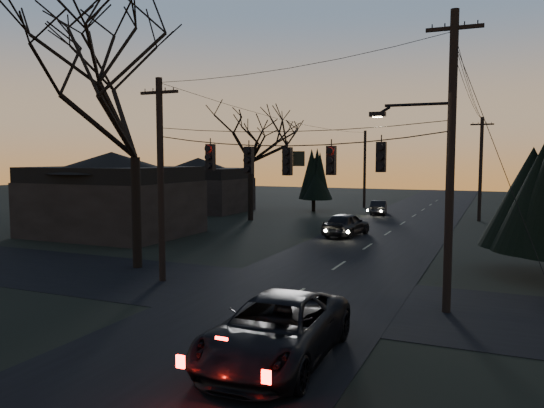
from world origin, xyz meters
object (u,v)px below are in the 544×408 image
at_px(utility_pole_right, 446,312).
at_px(utility_pole_far_r, 479,221).
at_px(suv_near, 276,330).
at_px(sedan_oncoming_b, 379,207).
at_px(sedan_oncoming_a, 346,224).
at_px(utility_pole_far_l, 364,208).
at_px(utility_pole_left, 163,281).
at_px(bare_tree_left, 134,112).

relative_size(utility_pole_right, utility_pole_far_r, 1.18).
bearing_deg(utility_pole_far_r, suv_near, -96.02).
bearing_deg(sedan_oncoming_b, sedan_oncoming_a, 84.74).
bearing_deg(sedan_oncoming_b, utility_pole_far_l, -73.73).
relative_size(utility_pole_far_r, sedan_oncoming_a, 1.85).
xyz_separation_m(suv_near, sedan_oncoming_a, (-4.19, 21.90, -0.03)).
height_order(utility_pole_right, sedan_oncoming_b, utility_pole_right).
height_order(utility_pole_left, bare_tree_left, bare_tree_left).
xyz_separation_m(utility_pole_far_r, bare_tree_left, (-14.19, -26.18, 7.33)).
height_order(bare_tree_left, sedan_oncoming_a, bare_tree_left).
distance_m(suv_near, sedan_oncoming_b, 36.64).
distance_m(bare_tree_left, sedan_oncoming_a, 16.57).
distance_m(utility_pole_left, utility_pole_far_l, 36.00).
distance_m(bare_tree_left, suv_near, 14.83).
distance_m(utility_pole_far_r, sedan_oncoming_a, 14.64).
xyz_separation_m(utility_pole_right, utility_pole_far_r, (0.00, 28.00, 0.00)).
distance_m(utility_pole_right, sedan_oncoming_a, 17.49).
relative_size(utility_pole_far_l, bare_tree_left, 0.72).
xyz_separation_m(utility_pole_left, sedan_oncoming_a, (3.70, 15.63, 0.78)).
xyz_separation_m(utility_pole_right, bare_tree_left, (-14.19, 1.82, 7.33)).
bearing_deg(sedan_oncoming_a, utility_pole_left, 85.10).
height_order(utility_pole_left, utility_pole_far_l, utility_pole_left).
bearing_deg(sedan_oncoming_a, suv_near, 109.24).
xyz_separation_m(utility_pole_far_l, bare_tree_left, (-2.69, -34.18, 7.33)).
bearing_deg(suv_near, utility_pole_far_l, 99.15).
height_order(utility_pole_far_l, bare_tree_left, bare_tree_left).
bearing_deg(sedan_oncoming_a, utility_pole_far_l, -71.31).
bearing_deg(utility_pole_far_l, sedan_oncoming_a, -79.72).
height_order(utility_pole_right, bare_tree_left, bare_tree_left).
relative_size(utility_pole_left, utility_pole_far_l, 1.06).
distance_m(sedan_oncoming_a, sedan_oncoming_b, 14.42).
distance_m(utility_pole_far_l, sedan_oncoming_b, 6.63).
bearing_deg(utility_pole_left, sedan_oncoming_a, 76.70).
relative_size(utility_pole_right, sedan_oncoming_b, 2.60).
xyz_separation_m(utility_pole_right, sedan_oncoming_a, (-7.80, 15.63, 0.78)).
bearing_deg(suv_near, utility_pole_far_r, 82.56).
xyz_separation_m(sedan_oncoming_a, sedan_oncoming_b, (-0.90, 14.39, -0.15)).
relative_size(utility_pole_right, utility_pole_left, 1.18).
bearing_deg(sedan_oncoming_b, utility_pole_right, 97.34).
bearing_deg(utility_pole_far_r, bare_tree_left, -118.46).
bearing_deg(utility_pole_far_l, suv_near, -79.43).
distance_m(utility_pole_left, sedan_oncoming_a, 16.08).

